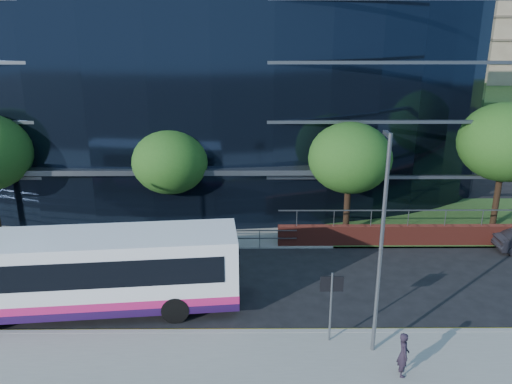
{
  "coord_description": "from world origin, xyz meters",
  "views": [
    {
      "loc": [
        1.65,
        -17.69,
        11.23
      ],
      "look_at": [
        1.81,
        8.0,
        2.89
      ],
      "focal_mm": 35.0,
      "sensor_mm": 36.0,
      "label": 1
    }
  ],
  "objects_px": {
    "street_sign": "(331,293)",
    "tree_far_c": "(350,158)",
    "tree_far_b": "(170,162)",
    "tree_dist_e": "(448,92)",
    "streetlight_east": "(381,241)",
    "pedestrian": "(403,354)",
    "tree_far_d": "(505,142)",
    "city_bus": "(90,272)"
  },
  "relations": [
    {
      "from": "tree_dist_e",
      "to": "tree_far_b",
      "type": "bearing_deg",
      "value": -131.52
    },
    {
      "from": "city_bus",
      "to": "tree_dist_e",
      "type": "bearing_deg",
      "value": 47.72
    },
    {
      "from": "street_sign",
      "to": "streetlight_east",
      "type": "relative_size",
      "value": 0.35
    },
    {
      "from": "tree_far_c",
      "to": "streetlight_east",
      "type": "height_order",
      "value": "streetlight_east"
    },
    {
      "from": "tree_far_b",
      "to": "tree_dist_e",
      "type": "distance_m",
      "value": 40.74
    },
    {
      "from": "street_sign",
      "to": "tree_far_b",
      "type": "relative_size",
      "value": 0.46
    },
    {
      "from": "tree_far_d",
      "to": "streetlight_east",
      "type": "xyz_separation_m",
      "value": [
        -10.0,
        -12.17,
        -0.75
      ]
    },
    {
      "from": "streetlight_east",
      "to": "tree_dist_e",
      "type": "bearing_deg",
      "value": 66.89
    },
    {
      "from": "street_sign",
      "to": "tree_far_d",
      "type": "xyz_separation_m",
      "value": [
        11.5,
        11.59,
        3.04
      ]
    },
    {
      "from": "tree_far_c",
      "to": "tree_dist_e",
      "type": "height_order",
      "value": "same"
    },
    {
      "from": "tree_far_c",
      "to": "tree_far_d",
      "type": "distance_m",
      "value": 9.08
    },
    {
      "from": "tree_dist_e",
      "to": "streetlight_east",
      "type": "relative_size",
      "value": 0.81
    },
    {
      "from": "streetlight_east",
      "to": "city_bus",
      "type": "xyz_separation_m",
      "value": [
        -11.07,
        3.02,
        -2.66
      ]
    },
    {
      "from": "tree_far_d",
      "to": "streetlight_east",
      "type": "relative_size",
      "value": 0.93
    },
    {
      "from": "streetlight_east",
      "to": "city_bus",
      "type": "relative_size",
      "value": 0.63
    },
    {
      "from": "tree_far_d",
      "to": "street_sign",
      "type": "bearing_deg",
      "value": -134.78
    },
    {
      "from": "streetlight_east",
      "to": "street_sign",
      "type": "bearing_deg",
      "value": 158.64
    },
    {
      "from": "tree_far_b",
      "to": "streetlight_east",
      "type": "bearing_deg",
      "value": -52.37
    },
    {
      "from": "pedestrian",
      "to": "tree_far_d",
      "type": "bearing_deg",
      "value": -30.98
    },
    {
      "from": "streetlight_east",
      "to": "pedestrian",
      "type": "xyz_separation_m",
      "value": [
        0.66,
        -1.41,
        -3.49
      ]
    },
    {
      "from": "street_sign",
      "to": "tree_far_c",
      "type": "bearing_deg",
      "value": 76.71
    },
    {
      "from": "tree_far_c",
      "to": "city_bus",
      "type": "bearing_deg",
      "value": -145.94
    },
    {
      "from": "pedestrian",
      "to": "tree_dist_e",
      "type": "bearing_deg",
      "value": -18.16
    },
    {
      "from": "tree_far_c",
      "to": "tree_far_d",
      "type": "xyz_separation_m",
      "value": [
        9.0,
        1.0,
        0.65
      ]
    },
    {
      "from": "street_sign",
      "to": "tree_far_c",
      "type": "distance_m",
      "value": 11.14
    },
    {
      "from": "tree_far_b",
      "to": "tree_far_d",
      "type": "bearing_deg",
      "value": 1.51
    },
    {
      "from": "tree_dist_e",
      "to": "city_bus",
      "type": "relative_size",
      "value": 0.52
    },
    {
      "from": "street_sign",
      "to": "tree_far_c",
      "type": "xyz_separation_m",
      "value": [
        2.5,
        10.59,
        2.39
      ]
    },
    {
      "from": "tree_far_c",
      "to": "tree_far_d",
      "type": "bearing_deg",
      "value": 6.34
    },
    {
      "from": "tree_far_c",
      "to": "pedestrian",
      "type": "xyz_separation_m",
      "value": [
        -0.34,
        -12.58,
        -3.59
      ]
    },
    {
      "from": "tree_far_b",
      "to": "streetlight_east",
      "type": "relative_size",
      "value": 0.76
    },
    {
      "from": "city_bus",
      "to": "tree_far_b",
      "type": "bearing_deg",
      "value": 70.88
    },
    {
      "from": "tree_far_d",
      "to": "pedestrian",
      "type": "bearing_deg",
      "value": -124.51
    },
    {
      "from": "street_sign",
      "to": "tree_far_d",
      "type": "bearing_deg",
      "value": 45.22
    },
    {
      "from": "tree_far_d",
      "to": "city_bus",
      "type": "height_order",
      "value": "tree_far_d"
    },
    {
      "from": "city_bus",
      "to": "tree_far_d",
      "type": "bearing_deg",
      "value": 17.8
    },
    {
      "from": "city_bus",
      "to": "streetlight_east",
      "type": "bearing_deg",
      "value": -20.94
    },
    {
      "from": "tree_far_d",
      "to": "pedestrian",
      "type": "height_order",
      "value": "tree_far_d"
    },
    {
      "from": "tree_dist_e",
      "to": "pedestrian",
      "type": "height_order",
      "value": "tree_dist_e"
    },
    {
      "from": "tree_far_b",
      "to": "pedestrian",
      "type": "relative_size",
      "value": 3.8
    },
    {
      "from": "tree_far_b",
      "to": "tree_far_d",
      "type": "relative_size",
      "value": 0.81
    },
    {
      "from": "tree_dist_e",
      "to": "streetlight_east",
      "type": "bearing_deg",
      "value": -113.11
    }
  ]
}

